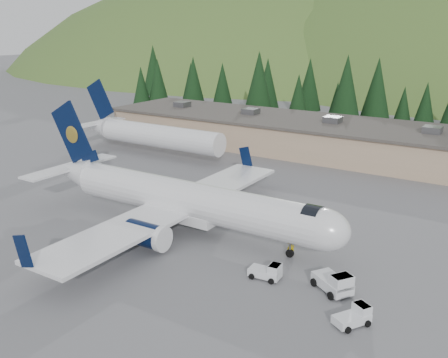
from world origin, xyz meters
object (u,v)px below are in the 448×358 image
ramp_worker (291,246)px  baggage_tug_b (335,283)px  baggage_tug_c (354,316)px  airliner (183,200)px  baggage_tug_a (268,272)px  terminal_building (303,134)px  second_airliner (147,134)px

ramp_worker → baggage_tug_b: bearing=141.3°
ramp_worker → baggage_tug_c: bearing=135.1°
baggage_tug_b → ramp_worker: bearing=178.1°
airliner → baggage_tug_a: bearing=-20.9°
baggage_tug_a → baggage_tug_b: 5.46m
baggage_tug_c → ramp_worker: size_ratio=1.54×
baggage_tug_a → terminal_building: terminal_building is taller
baggage_tug_a → baggage_tug_c: (8.11, -2.52, -0.01)m
ramp_worker → baggage_tug_a: bearing=89.4°
baggage_tug_b → baggage_tug_c: (2.72, -3.38, -0.20)m
airliner → second_airliner: airliner is taller
airliner → baggage_tug_c: 21.53m
baggage_tug_c → terminal_building: (-24.14, 45.06, 2.01)m
baggage_tug_a → baggage_tug_b: baggage_tug_b is taller
baggage_tug_b → ramp_worker: 6.91m
second_airliner → baggage_tug_a: bearing=-36.4°
second_airliner → baggage_tug_a: size_ratio=10.19×
second_airliner → baggage_tug_b: second_airliner is taller
second_airliner → baggage_tug_c: size_ratio=9.58×
ramp_worker → airliner: bearing=-2.1°
airliner → baggage_tug_c: size_ratio=12.50×
second_airliner → airliner: bearing=-42.7°
baggage_tug_b → terminal_building: bearing=150.5°
baggage_tug_a → terminal_building: size_ratio=0.04×
terminal_building → airliner: bearing=-84.1°
airliner → baggage_tug_a: size_ratio=13.29×
second_airliner → baggage_tug_b: size_ratio=7.27×
airliner → baggage_tug_b: 18.00m
second_airliner → terminal_building: 25.55m
baggage_tug_a → baggage_tug_c: baggage_tug_a is taller
baggage_tug_b → terminal_building: 46.89m
terminal_building → ramp_worker: (15.77, -37.70, -1.69)m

